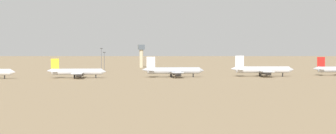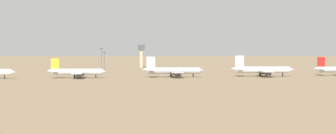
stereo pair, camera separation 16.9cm
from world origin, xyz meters
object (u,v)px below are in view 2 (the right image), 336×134
(parked_jet_white_3, at_px, (173,71))
(light_pole_west, at_px, (104,60))
(light_pole_mid, at_px, (101,57))
(parked_jet_white_4, at_px, (262,70))
(parked_jet_yellow_2, at_px, (76,72))
(control_tower, at_px, (141,54))

(parked_jet_white_3, bearing_deg, light_pole_west, 119.08)
(light_pole_mid, bearing_deg, parked_jet_white_4, -51.38)
(parked_jet_yellow_2, xyz_separation_m, control_tower, (52.44, 154.10, 7.64))
(parked_jet_white_3, xyz_separation_m, light_pole_west, (-36.53, 73.28, 4.18))
(control_tower, distance_m, light_pole_west, 86.36)
(parked_jet_yellow_2, bearing_deg, parked_jet_white_4, 5.87)
(control_tower, relative_size, light_pole_west, 1.35)
(parked_jet_white_3, height_order, light_pole_mid, light_pole_mid)
(parked_jet_white_3, height_order, control_tower, control_tower)
(parked_jet_yellow_2, xyz_separation_m, parked_jet_white_4, (109.01, 1.85, 0.43))
(parked_jet_yellow_2, relative_size, control_tower, 1.80)
(parked_jet_white_3, distance_m, control_tower, 153.04)
(control_tower, relative_size, light_pole_mid, 1.15)
(parked_jet_white_4, distance_m, light_pole_west, 115.78)
(parked_jet_yellow_2, relative_size, light_pole_mid, 2.08)
(parked_jet_yellow_2, height_order, light_pole_mid, light_pole_mid)
(parked_jet_white_4, xyz_separation_m, light_pole_mid, (-90.46, 113.26, 5.25))
(parked_jet_yellow_2, distance_m, light_pole_west, 77.06)
(light_pole_west, relative_size, light_pole_mid, 0.85)
(parked_jet_white_3, relative_size, light_pole_west, 2.62)
(parked_jet_white_3, distance_m, light_pole_mid, 119.81)
(parked_jet_white_3, bearing_deg, control_tower, 93.74)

